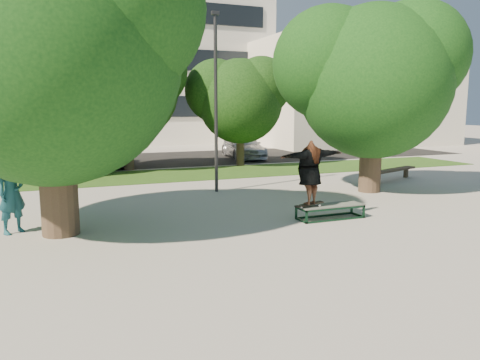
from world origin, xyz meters
name	(u,v)px	position (x,y,z in m)	size (l,w,h in m)	color
ground	(244,228)	(0.00, 0.00, 0.00)	(120.00, 120.00, 0.00)	#A29F95
grass_strip	(184,174)	(1.00, 9.50, 0.01)	(30.00, 4.00, 0.02)	#1E4413
asphalt_strip	(136,160)	(0.00, 16.00, 0.01)	(40.00, 8.00, 0.01)	black
tree_left	(45,39)	(-4.29, 1.09, 4.42)	(6.96, 5.95, 7.12)	#38281E
tree_right	(371,73)	(5.92, 3.08, 4.09)	(6.24, 5.33, 6.51)	#38281E
bg_tree_mid	(124,84)	(-1.08, 12.08, 4.02)	(5.76, 4.92, 6.24)	#38281E
bg_tree_right	(239,96)	(4.43, 11.57, 3.49)	(5.04, 4.31, 5.43)	#38281E
lamppost	(216,101)	(1.00, 5.00, 3.15)	(0.25, 0.15, 6.11)	#2D2D30
office_building	(77,46)	(-2.00, 31.98, 8.00)	(30.00, 14.12, 16.00)	silver
side_building	(347,94)	(18.00, 22.00, 4.00)	(15.00, 10.00, 8.00)	silver
grind_box	(330,212)	(2.50, 0.03, 0.19)	(1.80, 0.60, 0.38)	#10301E
skater_rig	(310,172)	(1.85, 0.03, 1.28)	(2.10, 0.95, 1.73)	white
bystander	(12,193)	(-5.23, 1.55, 0.97)	(0.71, 0.46, 1.94)	#164856
bench	(393,171)	(8.50, 4.79, 0.38)	(2.94, 1.43, 0.46)	#453929
car_dark	(67,150)	(-3.59, 16.50, 0.66)	(1.39, 3.99, 1.32)	black
car_grey	(103,153)	(-2.00, 13.77, 0.67)	(2.24, 4.85, 1.35)	#5A5A5F
car_silver_b	(243,147)	(6.00, 14.80, 0.66)	(1.84, 4.53, 1.31)	silver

